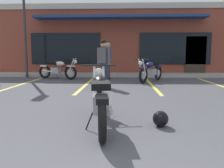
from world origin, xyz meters
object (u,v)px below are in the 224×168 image
parking_lot_lamp_post (23,7)px  person_in_black_shirt (108,59)px  motorcycle_silver_naked (151,71)px  helmet_on_pavement (161,119)px  person_in_shorts_foreground (104,60)px  motorcycle_foreground_classic (100,99)px  motorcycle_blue_standard (58,69)px

parking_lot_lamp_post → person_in_black_shirt: bearing=-7.3°
motorcycle_silver_naked → helmet_on_pavement: 6.24m
person_in_black_shirt → person_in_shorts_foreground: size_ratio=1.00×
person_in_shorts_foreground → person_in_black_shirt: bearing=89.7°
motorcycle_foreground_classic → motorcycle_silver_naked: 6.41m
motorcycle_blue_standard → person_in_shorts_foreground: size_ratio=1.21×
motorcycle_silver_naked → motorcycle_foreground_classic: bearing=-104.3°
motorcycle_foreground_classic → parking_lot_lamp_post: bearing=119.9°
helmet_on_pavement → person_in_black_shirt: bearing=100.3°
motorcycle_silver_naked → parking_lot_lamp_post: parking_lot_lamp_post is taller
motorcycle_foreground_classic → helmet_on_pavement: 1.04m
parking_lot_lamp_post → person_in_shorts_foreground: bearing=-36.1°
motorcycle_silver_naked → person_in_shorts_foreground: size_ratio=1.11×
motorcycle_foreground_classic → motorcycle_silver_naked: (1.58, 6.21, 0.00)m
motorcycle_blue_standard → person_in_black_shirt: 2.40m
person_in_shorts_foreground → parking_lot_lamp_post: size_ratio=0.32×
motorcycle_silver_naked → person_in_shorts_foreground: (-1.89, -1.58, 0.49)m
motorcycle_blue_standard → parking_lot_lamp_post: 3.44m
helmet_on_pavement → motorcycle_blue_standard: bearing=117.3°
motorcycle_silver_naked → parking_lot_lamp_post: size_ratio=0.35×
motorcycle_blue_standard → helmet_on_pavement: (3.63, -7.04, -0.33)m
person_in_black_shirt → helmet_on_pavement: size_ratio=6.44×
person_in_black_shirt → parking_lot_lamp_post: 4.77m
person_in_black_shirt → parking_lot_lamp_post: (-4.07, 0.52, 2.44)m
motorcycle_foreground_classic → motorcycle_blue_standard: size_ratio=1.04×
motorcycle_foreground_classic → person_in_black_shirt: bearing=92.3°
motorcycle_foreground_classic → motorcycle_blue_standard: (-2.64, 7.06, 0.00)m
person_in_shorts_foreground → parking_lot_lamp_post: (-4.06, 2.96, 2.44)m
helmet_on_pavement → person_in_shorts_foreground: bearing=105.6°
motorcycle_foreground_classic → person_in_black_shirt: size_ratio=1.26×
motorcycle_foreground_classic → helmet_on_pavement: (0.99, 0.01, -0.33)m
helmet_on_pavement → parking_lot_lamp_post: size_ratio=0.05×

